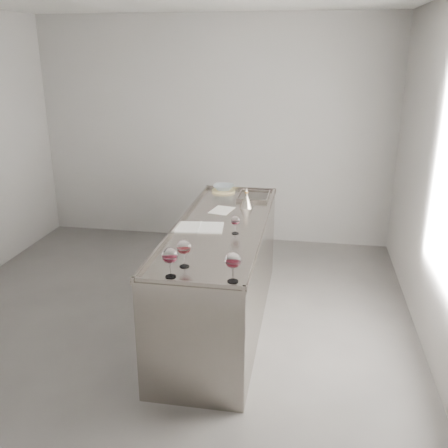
% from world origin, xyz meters
% --- Properties ---
extents(room_shell, '(4.54, 5.04, 2.84)m').
position_xyz_m(room_shell, '(0.00, 0.00, 1.40)').
color(room_shell, '#4D4B49').
rests_on(room_shell, ground).
extents(counter, '(0.77, 2.42, 0.97)m').
position_xyz_m(counter, '(0.50, 0.30, 0.47)').
color(counter, gray).
rests_on(counter, ground).
extents(wine_glass_left, '(0.11, 0.11, 0.21)m').
position_xyz_m(wine_glass_left, '(0.36, -0.78, 1.09)').
color(wine_glass_left, white).
rests_on(wine_glass_left, counter).
extents(wine_glass_middle, '(0.10, 0.10, 0.20)m').
position_xyz_m(wine_glass_middle, '(0.40, -0.60, 1.08)').
color(wine_glass_middle, white).
rests_on(wine_glass_middle, counter).
extents(wine_glass_right, '(0.11, 0.11, 0.21)m').
position_xyz_m(wine_glass_right, '(0.78, -0.78, 1.09)').
color(wine_glass_right, white).
rests_on(wine_glass_right, counter).
extents(wine_glass_small, '(0.08, 0.08, 0.15)m').
position_xyz_m(wine_glass_small, '(0.65, 0.12, 1.05)').
color(wine_glass_small, white).
rests_on(wine_glass_small, counter).
extents(notebook, '(0.42, 0.32, 0.02)m').
position_xyz_m(notebook, '(0.33, 0.20, 0.95)').
color(notebook, silver).
rests_on(notebook, counter).
extents(loose_paper_top, '(0.23, 0.30, 0.00)m').
position_xyz_m(loose_paper_top, '(0.43, 0.72, 0.94)').
color(loose_paper_top, white).
rests_on(loose_paper_top, counter).
extents(trivet, '(0.26, 0.26, 0.02)m').
position_xyz_m(trivet, '(0.33, 1.38, 0.95)').
color(trivet, beige).
rests_on(trivet, counter).
extents(ceramic_bowl, '(0.23, 0.23, 0.05)m').
position_xyz_m(ceramic_bowl, '(0.33, 1.38, 0.99)').
color(ceramic_bowl, gray).
rests_on(ceramic_bowl, trivet).
extents(wine_funnel, '(0.13, 0.13, 0.20)m').
position_xyz_m(wine_funnel, '(0.65, 0.85, 1.00)').
color(wine_funnel, '#A1998F').
rests_on(wine_funnel, counter).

